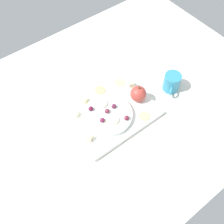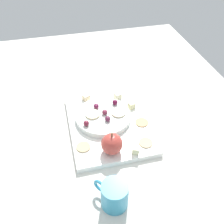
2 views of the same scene
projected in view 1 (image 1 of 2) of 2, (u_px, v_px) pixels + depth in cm
name	position (u px, v px, depth cm)	size (l,w,h in cm)	color
table	(100.00, 112.00, 112.07)	(148.72, 102.69, 3.21)	silver
platter	(110.00, 113.00, 108.90)	(34.01, 26.37, 1.93)	white
serving_dish	(108.00, 115.00, 105.98)	(18.92, 18.92, 2.00)	white
apple_whole	(138.00, 94.00, 108.93)	(6.51, 6.51, 6.51)	#BA4037
apple_stem	(139.00, 88.00, 105.74)	(0.50, 0.50, 1.20)	brown
cheese_cube_0	(76.00, 114.00, 106.01)	(2.15, 2.15, 2.15)	beige
cheese_cube_1	(89.00, 138.00, 100.10)	(2.15, 2.15, 2.15)	beige
cheese_cube_2	(85.00, 100.00, 109.74)	(2.15, 2.15, 2.15)	beige
cheese_cube_3	(131.00, 84.00, 114.53)	(2.15, 2.15, 2.15)	beige
cracker_0	(120.00, 82.00, 116.20)	(4.36, 4.36, 0.40)	#D2B78D
cracker_1	(100.00, 90.00, 113.88)	(4.36, 4.36, 0.40)	#E1B37B
cracker_2	(145.00, 116.00, 106.58)	(4.36, 4.36, 0.40)	#D7B787
grape_0	(102.00, 120.00, 102.38)	(1.98, 1.78, 1.70)	maroon
grape_1	(114.00, 106.00, 105.94)	(1.98, 1.78, 1.79)	#632442
grape_2	(106.00, 112.00, 104.53)	(1.98, 1.78, 1.74)	maroon
grape_3	(91.00, 109.00, 105.22)	(1.98, 1.78, 1.84)	maroon
grape_4	(127.00, 118.00, 102.86)	(1.98, 1.78, 1.83)	maroon
apple_slice_0	(102.00, 104.00, 107.35)	(4.84, 4.84, 0.60)	beige
apple_slice_1	(112.00, 120.00, 103.13)	(4.84, 4.84, 0.60)	beige
cup	(172.00, 82.00, 113.93)	(8.83, 8.14, 7.79)	teal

